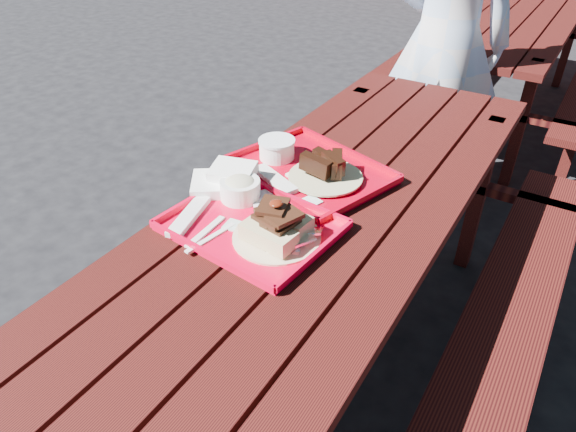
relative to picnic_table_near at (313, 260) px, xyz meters
The scene contains 7 objects.
ground 0.56m from the picnic_table_near, ahead, with size 60.00×60.00×0.00m, color black.
picnic_table_near is the anchor object (origin of this frame).
picnic_table_far 2.80m from the picnic_table_near, 90.00° to the left, with size 1.41×2.40×0.75m.
near_tray 0.29m from the picnic_table_near, 124.02° to the right, with size 0.48×0.39×0.14m.
far_tray 0.31m from the picnic_table_near, 127.26° to the left, with size 0.58×0.50×0.08m.
white_cloth 0.37m from the picnic_table_near, behind, with size 0.24×0.23×0.08m.
person 1.53m from the picnic_table_near, 94.03° to the left, with size 0.63×0.41×1.73m, color #B5CFF1.
Camera 1 is at (0.60, -1.11, 1.60)m, focal length 32.00 mm.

